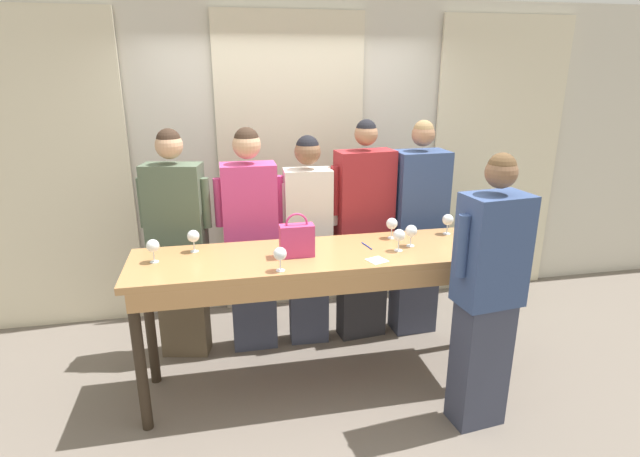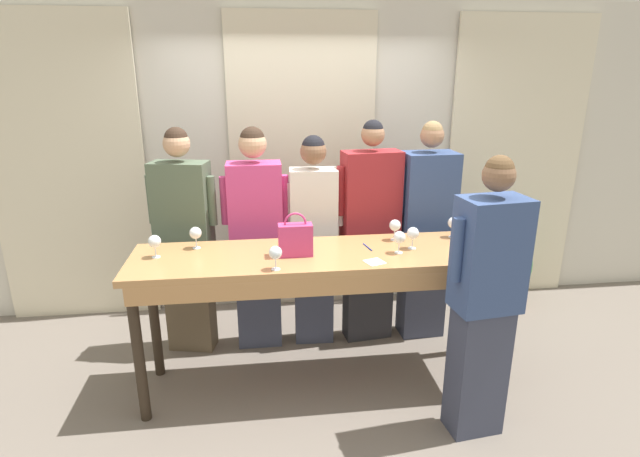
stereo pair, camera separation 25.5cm
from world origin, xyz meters
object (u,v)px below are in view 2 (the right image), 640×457
Objects in this scene: handbag at (295,239)px; guest_cream_sweater at (314,239)px; wine_glass_back_left at (275,253)px; host_pouring at (485,301)px; wine_bottle at (478,230)px; wine_glass_front_mid at (413,234)px; wine_glass_front_right at (453,223)px; guest_pink_top at (256,238)px; potted_plant at (511,271)px; guest_striped_shirt at (370,233)px; wine_glass_center_left at (399,238)px; wine_glass_center_mid at (195,233)px; guest_olive_jacket at (185,241)px; tasting_bar at (322,271)px; wine_glass_center_right at (395,226)px; guest_navy_coat at (426,233)px; wine_glass_front_left at (155,242)px.

guest_cream_sweater is (0.19, 0.66, -0.23)m from handbag.
wine_glass_back_left is 1.29m from host_pouring.
wine_glass_front_mid is at bearing 178.12° from wine_bottle.
wine_glass_front_mid and wine_glass_front_right have the same top height.
wine_glass_front_right is at bearing -16.53° from guest_pink_top.
wine_glass_front_right is at bearing 82.78° from host_pouring.
potted_plant is at bearing 26.15° from handbag.
guest_striped_shirt is at bearing 45.12° from handbag.
wine_glass_center_mid is (-1.37, 0.26, 0.00)m from wine_glass_center_left.
guest_olive_jacket is at bearing 159.08° from wine_glass_front_mid.
wine_bottle is 1.56m from potted_plant.
wine_glass_center_right is (0.56, 0.22, 0.23)m from tasting_bar.
wine_glass_center_left is 0.73m from guest_striped_shirt.
guest_pink_top is 2.51m from potted_plant.
guest_olive_jacket is at bearing 167.89° from wine_glass_front_right.
host_pouring is at bearing -97.22° from wine_glass_front_right.
guest_striped_shirt reaches higher than guest_navy_coat.
wine_glass_center_right is 0.09× the size of guest_cream_sweater.
guest_striped_shirt is (0.80, 0.89, -0.20)m from wine_glass_back_left.
potted_plant is at bearing 28.05° from tasting_bar.
wine_glass_center_mid and wine_glass_back_left have the same top height.
host_pouring is at bearing -108.33° from wine_bottle.
handbag is at bearing 176.51° from wine_glass_center_left.
wine_glass_center_mid is 0.70m from wine_glass_back_left.
wine_bottle is 1.96m from wine_glass_center_mid.
wine_glass_center_left is 0.22× the size of potted_plant.
wine_bottle is at bearing 0.86° from handbag.
wine_glass_center_left is 0.27m from wine_glass_center_right.
tasting_bar is 16.60× the size of wine_glass_front_right.
wine_bottle is at bearing -45.76° from guest_striped_shirt.
guest_striped_shirt is 1.01× the size of guest_navy_coat.
wine_glass_center_mid is 1.41m from guest_striped_shirt.
guest_olive_jacket is at bearing 180.00° from guest_cream_sweater.
wine_glass_center_mid is 1.00× the size of wine_glass_back_left.
wine_glass_front_mid is at bearing 113.63° from host_pouring.
host_pouring is (2.00, -0.65, -0.23)m from wine_glass_front_left.
tasting_bar is at bearing -158.90° from wine_glass_center_right.
wine_glass_front_mid reaches higher than potted_plant.
wine_glass_front_left is 0.08× the size of guest_navy_coat.
wine_glass_center_left is (1.62, -0.12, 0.00)m from wine_glass_front_left.
wine_glass_center_left and wine_glass_center_mid have the same top height.
potted_plant is at bearing 56.81° from host_pouring.
host_pouring reaches higher than wine_glass_center_mid.
wine_glass_front_right is 0.09× the size of guest_cream_sweater.
wine_glass_front_mid is 1.00× the size of wine_glass_center_mid.
wine_glass_center_right is 0.99m from wine_glass_back_left.
guest_striped_shirt is at bearing 140.83° from wine_glass_front_right.
potted_plant is (3.07, 0.98, -0.78)m from wine_glass_front_left.
wine_glass_center_mid is 3.04m from potted_plant.
wine_glass_center_left is at bearing -36.10° from guest_pink_top.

